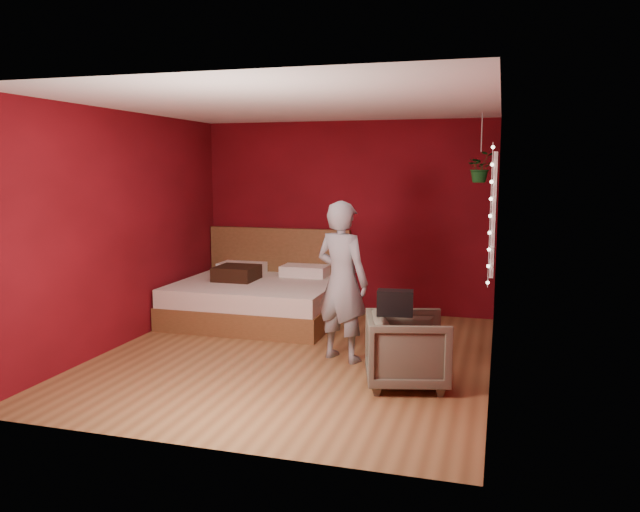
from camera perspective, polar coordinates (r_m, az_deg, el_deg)
The scene contains 10 objects.
floor at distance 6.68m, azimuth -2.36°, elevation -9.13°, with size 4.50×4.50×0.00m, color olive.
room_walls at distance 6.39m, azimuth -2.44°, elevation 5.41°, with size 4.04×4.54×2.62m.
window at distance 6.96m, azimuth 15.59°, elevation 3.86°, with size 0.05×0.97×1.27m.
fairy_lights at distance 6.44m, azimuth 15.31°, elevation 3.55°, with size 0.04×0.04×1.45m.
bed at distance 8.22m, azimuth -5.50°, elevation -3.76°, with size 2.06×1.75×1.13m.
person at distance 6.38m, azimuth 2.02°, elevation -2.33°, with size 0.60×0.39×1.65m, color gray.
armchair at distance 5.79m, azimuth 7.98°, elevation -8.49°, with size 0.71×0.73×0.67m, color #5C5B48.
handbag at distance 5.62m, azimuth 6.88°, elevation -4.27°, with size 0.32×0.16×0.23m, color black.
throw_pillow at distance 8.24m, azimuth -7.63°, elevation -1.55°, with size 0.52×0.52×0.18m, color black.
hanging_plant at distance 7.52m, azimuth 14.47°, elevation 7.87°, with size 0.40×0.37×0.80m.
Camera 1 is at (2.04, -6.05, 1.98)m, focal length 35.00 mm.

